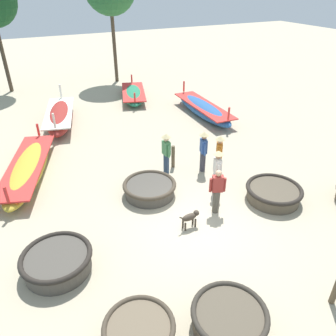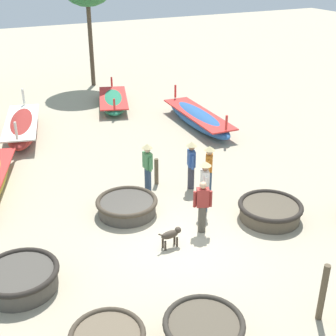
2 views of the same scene
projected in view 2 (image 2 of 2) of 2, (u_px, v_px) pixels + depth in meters
ground_plane at (181, 241)px, 12.87m from camera, size 80.00×80.00×0.00m
coracle_far_left at (20, 278)px, 10.97m from camera, size 1.85×1.85×0.55m
coracle_front_right at (127, 206)px, 14.08m from camera, size 1.87×1.87×0.49m
coracle_weathered at (204, 330)px, 9.48m from camera, size 1.68×1.68×0.55m
coracle_tilted at (270, 210)px, 13.80m from camera, size 1.91×1.91×0.52m
long_boat_blue_hull at (198, 118)px, 20.94m from camera, size 1.41×5.37×1.27m
long_boat_red_hull at (22, 127)px, 19.84m from camera, size 2.39×5.10×1.41m
long_boat_green_hull at (113, 101)px, 23.52m from camera, size 2.55×4.48×1.00m
fisherman_crouching at (205, 183)px, 13.91m from camera, size 0.36×0.50×1.67m
fisherman_hauling at (209, 167)px, 14.95m from camera, size 0.37×0.46×1.67m
fisherman_with_hat at (202, 205)px, 12.96m from camera, size 0.50×0.33×1.57m
fisherman_standing_left at (148, 164)px, 15.12m from camera, size 0.36×0.53×1.67m
fisherman_standing_right at (191, 162)px, 15.27m from camera, size 0.36×0.51×1.67m
dog at (171, 235)px, 12.47m from camera, size 0.69×0.23×0.55m
mooring_post_mid_beach at (323, 293)px, 9.89m from camera, size 0.14×0.14×1.42m
mooring_post_inland at (156, 172)px, 15.76m from camera, size 0.14×0.14×0.93m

